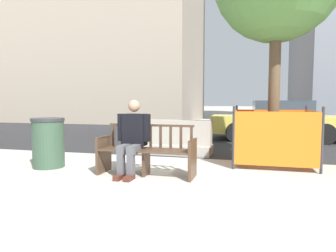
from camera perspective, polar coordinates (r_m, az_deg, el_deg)
ground_plane at (r=4.37m, az=-3.96°, el=-12.37°), size 200.00×200.00×0.00m
street_asphalt at (r=12.80m, az=8.60°, el=-1.22°), size 120.00×12.00×0.01m
street_bench at (r=5.25m, az=-4.09°, el=-5.08°), size 1.70×0.57×0.88m
seated_person at (r=5.24m, az=-6.78°, el=-1.87°), size 0.58×0.73×1.31m
jersey_barrier_centre at (r=7.41m, az=0.57°, el=-2.70°), size 2.02×0.75×0.84m
construction_fence at (r=6.59m, az=19.34°, el=-1.59°), size 1.58×1.58×1.20m
car_taxi_near at (r=10.74m, az=20.03°, el=0.95°), size 4.30×2.03×1.33m
trash_bin at (r=6.32m, az=-21.83°, el=-2.94°), size 0.63×0.63×0.97m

